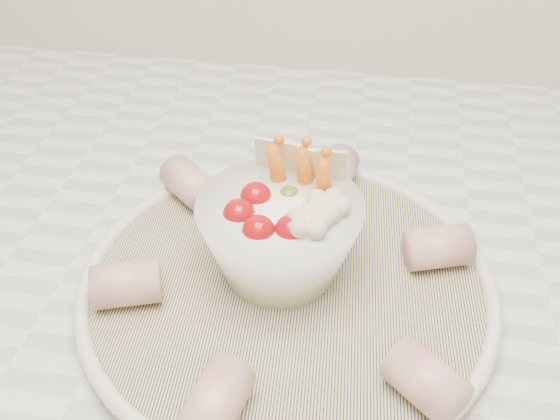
# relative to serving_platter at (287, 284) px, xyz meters

# --- Properties ---
(serving_platter) EXTENTS (0.35, 0.35, 0.02)m
(serving_platter) POSITION_rel_serving_platter_xyz_m (0.00, 0.00, 0.00)
(serving_platter) COLOR navy
(serving_platter) RESTS_ON kitchen_counter
(veggie_bowl) EXTENTS (0.13, 0.13, 0.10)m
(veggie_bowl) POSITION_rel_serving_platter_xyz_m (-0.01, 0.01, 0.04)
(veggie_bowl) COLOR white
(veggie_bowl) RESTS_ON serving_platter
(cured_meat_rolls) EXTENTS (0.29, 0.31, 0.03)m
(cured_meat_rolls) POSITION_rel_serving_platter_xyz_m (0.00, 0.00, 0.02)
(cured_meat_rolls) COLOR #B55253
(cured_meat_rolls) RESTS_ON serving_platter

